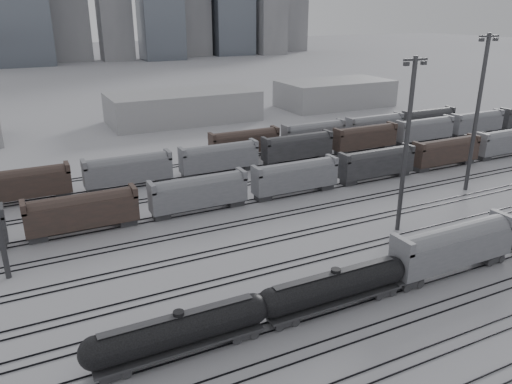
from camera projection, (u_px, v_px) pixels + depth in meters
name	position (u px, v px, depth m)	size (l,w,h in m)	color
ground	(383.00, 299.00, 53.58)	(900.00, 900.00, 0.00)	#B0AFB4
tracks	(299.00, 236.00, 68.23)	(220.00, 71.50, 0.16)	black
tank_car_a	(180.00, 331.00, 44.20)	(17.43, 2.90, 4.31)	#27282A
tank_car_b	(335.00, 287.00, 51.15)	(17.69, 2.95, 4.37)	#27282A
hopper_car_a	(453.00, 245.00, 57.66)	(16.50, 3.28, 5.90)	#27282A
light_mast_c	(407.00, 143.00, 65.96)	(3.81, 0.61, 23.79)	#3A3A3C
light_mast_d	(478.00, 111.00, 81.04)	(4.13, 0.66, 25.79)	#3A3A3C
bg_string_near	(295.00, 178.00, 82.80)	(151.00, 3.00, 5.60)	slate
bg_string_mid	(297.00, 148.00, 100.41)	(151.00, 3.00, 5.60)	#27282A
bg_string_far	(345.00, 131.00, 114.45)	(66.00, 3.00, 5.60)	#44322B
warehouse_mid	(183.00, 107.00, 136.08)	(40.00, 18.00, 8.00)	#9A999C
warehouse_right	(335.00, 93.00, 157.01)	(35.00, 18.00, 8.00)	#9A999C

